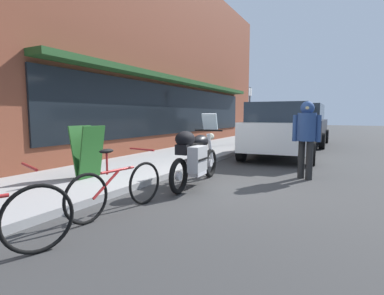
{
  "coord_description": "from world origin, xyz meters",
  "views": [
    {
      "loc": [
        -5.23,
        -2.22,
        1.35
      ],
      "look_at": [
        0.07,
        0.56,
        0.7
      ],
      "focal_mm": 27.9,
      "sensor_mm": 36.0,
      "label": 1
    }
  ],
  "objects_px": {
    "parking_sign_pole": "(250,110)",
    "parked_car_down_block": "(302,124)",
    "sandwich_board_sign": "(88,152)",
    "parked_bicycle": "(118,188)",
    "pedestrian_walking": "(306,131)",
    "touring_motorcycle": "(195,155)",
    "parked_minivan": "(281,129)"
  },
  "relations": [
    {
      "from": "parked_bicycle",
      "to": "parking_sign_pole",
      "type": "relative_size",
      "value": 0.69
    },
    {
      "from": "sandwich_board_sign",
      "to": "parking_sign_pole",
      "type": "distance_m",
      "value": 8.59
    },
    {
      "from": "touring_motorcycle",
      "to": "sandwich_board_sign",
      "type": "height_order",
      "value": "touring_motorcycle"
    },
    {
      "from": "touring_motorcycle",
      "to": "pedestrian_walking",
      "type": "xyz_separation_m",
      "value": [
        1.66,
        -1.77,
        0.43
      ]
    },
    {
      "from": "parked_bicycle",
      "to": "parked_minivan",
      "type": "relative_size",
      "value": 0.36
    },
    {
      "from": "sandwich_board_sign",
      "to": "parked_bicycle",
      "type": "bearing_deg",
      "value": -122.31
    },
    {
      "from": "touring_motorcycle",
      "to": "sandwich_board_sign",
      "type": "relative_size",
      "value": 2.09
    },
    {
      "from": "touring_motorcycle",
      "to": "parking_sign_pole",
      "type": "distance_m",
      "value": 7.88
    },
    {
      "from": "parking_sign_pole",
      "to": "parked_car_down_block",
      "type": "height_order",
      "value": "parking_sign_pole"
    },
    {
      "from": "parked_bicycle",
      "to": "parked_car_down_block",
      "type": "distance_m",
      "value": 11.29
    },
    {
      "from": "parking_sign_pole",
      "to": "parked_car_down_block",
      "type": "relative_size",
      "value": 0.53
    },
    {
      "from": "parked_minivan",
      "to": "parked_bicycle",
      "type": "bearing_deg",
      "value": 172.94
    },
    {
      "from": "touring_motorcycle",
      "to": "parked_car_down_block",
      "type": "xyz_separation_m",
      "value": [
        9.34,
        -0.68,
        0.36
      ]
    },
    {
      "from": "parked_minivan",
      "to": "parked_car_down_block",
      "type": "bearing_deg",
      "value": -0.85
    },
    {
      "from": "touring_motorcycle",
      "to": "parked_minivan",
      "type": "distance_m",
      "value": 4.97
    },
    {
      "from": "touring_motorcycle",
      "to": "pedestrian_walking",
      "type": "bearing_deg",
      "value": -46.77
    },
    {
      "from": "parked_minivan",
      "to": "sandwich_board_sign",
      "type": "bearing_deg",
      "value": 155.76
    },
    {
      "from": "parked_bicycle",
      "to": "parking_sign_pole",
      "type": "height_order",
      "value": "parking_sign_pole"
    },
    {
      "from": "pedestrian_walking",
      "to": "parked_car_down_block",
      "type": "bearing_deg",
      "value": 8.04
    },
    {
      "from": "parked_minivan",
      "to": "pedestrian_walking",
      "type": "xyz_separation_m",
      "value": [
        -3.26,
        -1.15,
        0.11
      ]
    },
    {
      "from": "parked_bicycle",
      "to": "sandwich_board_sign",
      "type": "relative_size",
      "value": 1.64
    },
    {
      "from": "parking_sign_pole",
      "to": "parked_car_down_block",
      "type": "xyz_separation_m",
      "value": [
        1.63,
        -1.97,
        -0.6
      ]
    },
    {
      "from": "touring_motorcycle",
      "to": "parking_sign_pole",
      "type": "height_order",
      "value": "parking_sign_pole"
    },
    {
      "from": "parking_sign_pole",
      "to": "parked_bicycle",
      "type": "bearing_deg",
      "value": -173.67
    },
    {
      "from": "pedestrian_walking",
      "to": "parking_sign_pole",
      "type": "bearing_deg",
      "value": 26.81
    },
    {
      "from": "parked_bicycle",
      "to": "pedestrian_walking",
      "type": "relative_size",
      "value": 1.02
    },
    {
      "from": "touring_motorcycle",
      "to": "pedestrian_walking",
      "type": "height_order",
      "value": "pedestrian_walking"
    },
    {
      "from": "touring_motorcycle",
      "to": "parking_sign_pole",
      "type": "relative_size",
      "value": 0.88
    },
    {
      "from": "sandwich_board_sign",
      "to": "parking_sign_pole",
      "type": "xyz_separation_m",
      "value": [
        8.51,
        -0.67,
        0.92
      ]
    },
    {
      "from": "parked_minivan",
      "to": "sandwich_board_sign",
      "type": "distance_m",
      "value": 6.28
    },
    {
      "from": "parked_minivan",
      "to": "pedestrian_walking",
      "type": "distance_m",
      "value": 3.46
    },
    {
      "from": "pedestrian_walking",
      "to": "sandwich_board_sign",
      "type": "xyz_separation_m",
      "value": [
        -2.46,
        3.73,
        -0.39
      ]
    }
  ]
}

